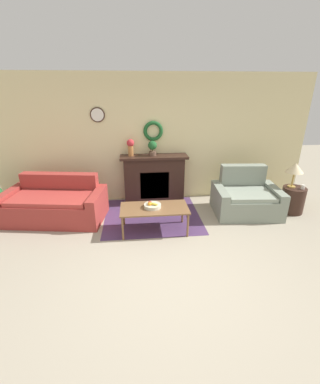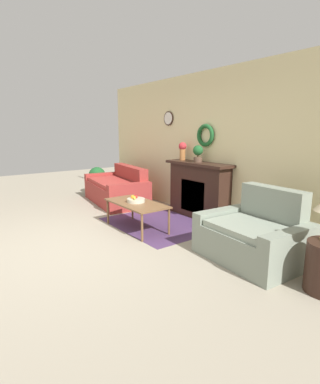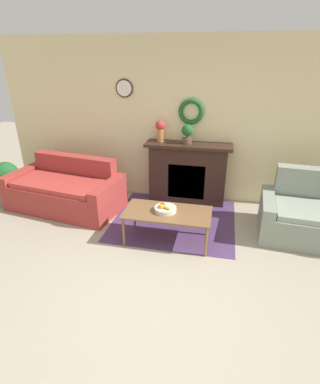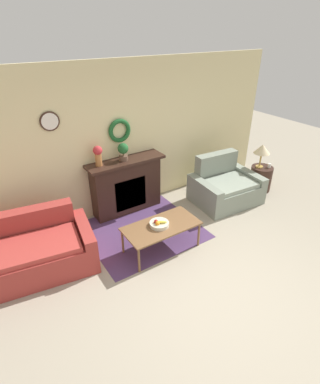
# 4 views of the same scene
# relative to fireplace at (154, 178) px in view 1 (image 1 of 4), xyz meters

# --- Properties ---
(ground_plane) EXTENTS (16.00, 16.00, 0.00)m
(ground_plane) POSITION_rel_fireplace_xyz_m (0.05, -2.56, -0.53)
(ground_plane) COLOR #9E937F
(floor_rug) EXTENTS (1.88, 1.69, 0.01)m
(floor_rug) POSITION_rel_fireplace_xyz_m (-0.10, -0.75, -0.53)
(floor_rug) COLOR #4C335B
(floor_rug) RESTS_ON ground_plane
(wall_back) EXTENTS (6.80, 0.14, 2.70)m
(wall_back) POSITION_rel_fireplace_xyz_m (0.05, 0.21, 0.82)
(wall_back) COLOR beige
(wall_back) RESTS_ON ground_plane
(fireplace) EXTENTS (1.44, 0.41, 1.05)m
(fireplace) POSITION_rel_fireplace_xyz_m (0.00, 0.00, 0.00)
(fireplace) COLOR #331E16
(fireplace) RESTS_ON ground_plane
(couch_left) EXTENTS (1.98, 1.20, 0.82)m
(couch_left) POSITION_rel_fireplace_xyz_m (-1.97, -0.67, -0.23)
(couch_left) COLOR #9E332D
(couch_left) RESTS_ON ground_plane
(loveseat_right) EXTENTS (1.33, 1.06, 0.91)m
(loveseat_right) POSITION_rel_fireplace_xyz_m (1.81, -0.75, -0.23)
(loveseat_right) COLOR gray
(loveseat_right) RESTS_ON ground_plane
(coffee_table) EXTENTS (1.18, 0.59, 0.46)m
(coffee_table) POSITION_rel_fireplace_xyz_m (-0.10, -1.33, -0.11)
(coffee_table) COLOR brown
(coffee_table) RESTS_ON ground_plane
(fruit_bowl) EXTENTS (0.30, 0.30, 0.11)m
(fruit_bowl) POSITION_rel_fireplace_xyz_m (-0.13, -1.32, -0.04)
(fruit_bowl) COLOR beige
(fruit_bowl) RESTS_ON coffee_table
(side_table_by_loveseat) EXTENTS (0.45, 0.45, 0.53)m
(side_table_by_loveseat) POSITION_rel_fireplace_xyz_m (2.78, -0.85, -0.27)
(side_table_by_loveseat) COLOR #331E16
(side_table_by_loveseat) RESTS_ON ground_plane
(table_lamp) EXTENTS (0.33, 0.33, 0.50)m
(table_lamp) POSITION_rel_fireplace_xyz_m (2.72, -0.80, 0.39)
(table_lamp) COLOR #B28E42
(table_lamp) RESTS_ON side_table_by_loveseat
(mug) EXTENTS (0.07, 0.07, 0.09)m
(mug) POSITION_rel_fireplace_xyz_m (2.88, -0.93, 0.04)
(mug) COLOR silver
(mug) RESTS_ON side_table_by_loveseat
(vase_on_mantel_left) EXTENTS (0.16, 0.16, 0.35)m
(vase_on_mantel_left) POSITION_rel_fireplace_xyz_m (-0.49, 0.01, 0.73)
(vase_on_mantel_left) COLOR #AD6B38
(vase_on_mantel_left) RESTS_ON fireplace
(potted_plant_on_mantel) EXTENTS (0.19, 0.19, 0.31)m
(potted_plant_on_mantel) POSITION_rel_fireplace_xyz_m (-0.03, -0.01, 0.70)
(potted_plant_on_mantel) COLOR brown
(potted_plant_on_mantel) RESTS_ON fireplace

